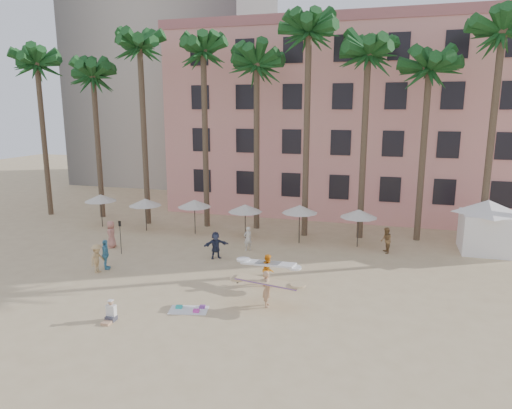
{
  "coord_description": "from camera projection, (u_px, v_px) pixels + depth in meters",
  "views": [
    {
      "loc": [
        8.6,
        -18.09,
        9.32
      ],
      "look_at": [
        1.68,
        6.0,
        4.0
      ],
      "focal_mm": 32.0,
      "sensor_mm": 36.0,
      "label": 1
    }
  ],
  "objects": [
    {
      "name": "paddle",
      "position": [
        120.0,
        233.0,
        29.36
      ],
      "size": [
        0.18,
        0.04,
        2.23
      ],
      "color": "black",
      "rests_on": "ground"
    },
    {
      "name": "beachgoers",
      "position": [
        190.0,
        246.0,
        28.54
      ],
      "size": [
        18.82,
        9.35,
        1.85
      ],
      "color": "olive",
      "rests_on": "ground"
    },
    {
      "name": "pink_hotel",
      "position": [
        371.0,
        122.0,
        42.16
      ],
      "size": [
        35.0,
        14.0,
        16.0
      ],
      "primitive_type": "cube",
      "color": "#E89C8D",
      "rests_on": "ground"
    },
    {
      "name": "ground",
      "position": [
        186.0,
        312.0,
        21.27
      ],
      "size": [
        120.0,
        120.0,
        0.0
      ],
      "primitive_type": "plane",
      "color": "#D1B789",
      "rests_on": "ground"
    },
    {
      "name": "umbrella_row",
      "position": [
        219.0,
        205.0,
        33.35
      ],
      "size": [
        22.5,
        2.7,
        2.73
      ],
      "color": "#332B23",
      "rests_on": "ground"
    },
    {
      "name": "beach_towel",
      "position": [
        190.0,
        309.0,
        21.46
      ],
      "size": [
        1.97,
        1.37,
        0.14
      ],
      "color": "white",
      "rests_on": "ground"
    },
    {
      "name": "cabana",
      "position": [
        486.0,
        221.0,
        29.73
      ],
      "size": [
        4.55,
        4.55,
        3.5
      ],
      "color": "white",
      "rests_on": "ground"
    },
    {
      "name": "seated_man",
      "position": [
        111.0,
        314.0,
        20.3
      ],
      "size": [
        0.42,
        0.74,
        0.96
      ],
      "color": "#3F3F4C",
      "rests_on": "ground"
    },
    {
      "name": "palm_row",
      "position": [
        275.0,
        56.0,
        32.54
      ],
      "size": [
        44.4,
        5.4,
        16.3
      ],
      "color": "brown",
      "rests_on": "ground"
    },
    {
      "name": "carrier_white",
      "position": [
        268.0,
        268.0,
        24.43
      ],
      "size": [
        3.08,
        1.25,
        1.67
      ],
      "color": "orange",
      "rests_on": "ground"
    },
    {
      "name": "carrier_yellow",
      "position": [
        267.0,
        286.0,
        21.68
      ],
      "size": [
        2.95,
        0.75,
        1.78
      ],
      "color": "tan",
      "rests_on": "ground"
    }
  ]
}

